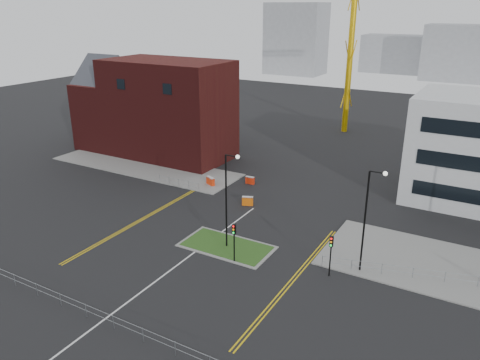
{
  "coord_description": "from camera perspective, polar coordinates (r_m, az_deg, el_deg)",
  "views": [
    {
      "loc": [
        22.32,
        -24.95,
        21.15
      ],
      "look_at": [
        0.87,
        12.47,
        5.0
      ],
      "focal_mm": 35.0,
      "sensor_mm": 36.0,
      "label": 1
    }
  ],
  "objects": [
    {
      "name": "barrier_mid",
      "position": [
        58.88,
        1.23,
        0.01
      ],
      "size": [
        1.14,
        0.41,
        0.95
      ],
      "color": "red",
      "rests_on": "ground"
    },
    {
      "name": "railing_front",
      "position": [
        35.67,
        -16.8,
        -15.31
      ],
      "size": [
        24.05,
        0.05,
        1.1
      ],
      "color": "gray",
      "rests_on": "ground"
    },
    {
      "name": "yellow_left_b",
      "position": [
        51.29,
        -10.74,
        -4.2
      ],
      "size": [
        0.12,
        24.0,
        0.01
      ],
      "primitive_type": "cube",
      "color": "gold",
      "rests_on": "ground"
    },
    {
      "name": "brick_building",
      "position": [
        71.13,
        -10.62,
        8.58
      ],
      "size": [
        24.2,
        10.07,
        14.24
      ],
      "color": "#441111",
      "rests_on": "ground"
    },
    {
      "name": "pavement_right",
      "position": [
        44.29,
        25.97,
        -10.2
      ],
      "size": [
        24.0,
        10.0,
        0.12
      ],
      "primitive_type": "cube",
      "color": "slate",
      "rests_on": "ground"
    },
    {
      "name": "skyline_d",
      "position": [
        168.39,
        19.96,
        14.19
      ],
      "size": [
        30.0,
        12.0,
        12.0
      ],
      "primitive_type": "cube",
      "color": "gray",
      "rests_on": "ground"
    },
    {
      "name": "pavement_left",
      "position": [
        66.63,
        -11.58,
        1.65
      ],
      "size": [
        28.0,
        8.0,
        0.12
      ],
      "primitive_type": "cube",
      "color": "slate",
      "rests_on": "ground"
    },
    {
      "name": "ground",
      "position": [
        39.6,
        -10.36,
        -12.13
      ],
      "size": [
        200.0,
        200.0,
        0.0
      ],
      "primitive_type": "plane",
      "color": "black",
      "rests_on": "ground"
    },
    {
      "name": "streetlamp_island",
      "position": [
        41.68,
        -1.45,
        -1.66
      ],
      "size": [
        1.46,
        0.36,
        9.18
      ],
      "color": "black",
      "rests_on": "ground"
    },
    {
      "name": "traffic_light_island",
      "position": [
        40.47,
        -0.73,
        -6.81
      ],
      "size": [
        0.28,
        0.33,
        3.65
      ],
      "color": "black",
      "rests_on": "ground"
    },
    {
      "name": "yellow_left_a",
      "position": [
        51.47,
        -11.0,
        -4.13
      ],
      "size": [
        0.12,
        24.0,
        0.01
      ],
      "primitive_type": "cube",
      "color": "gold",
      "rests_on": "ground"
    },
    {
      "name": "railing_left",
      "position": [
        58.06,
        -7.47,
        -0.23
      ],
      "size": [
        6.05,
        0.05,
        1.1
      ],
      "color": "gray",
      "rests_on": "ground"
    },
    {
      "name": "barrier_left",
      "position": [
        58.39,
        -3.62,
        -0.12
      ],
      "size": [
        1.37,
        0.94,
        1.1
      ],
      "color": "red",
      "rests_on": "ground"
    },
    {
      "name": "yellow_right_a",
      "position": [
        39.61,
        6.32,
        -11.87
      ],
      "size": [
        0.12,
        20.0,
        0.01
      ],
      "primitive_type": "cube",
      "color": "gold",
      "rests_on": "ground"
    },
    {
      "name": "grass_island",
      "position": [
        44.08,
        -1.63,
        -8.06
      ],
      "size": [
        8.0,
        4.0,
        0.12
      ],
      "primitive_type": "cube",
      "color": "#204416",
      "rests_on": "ground"
    },
    {
      "name": "island_kerb",
      "position": [
        44.09,
        -1.63,
        -8.08
      ],
      "size": [
        8.6,
        4.6,
        0.08
      ],
      "primitive_type": "cube",
      "color": "slate",
      "rests_on": "ground"
    },
    {
      "name": "yellow_right_b",
      "position": [
        39.52,
        6.73,
        -11.98
      ],
      "size": [
        0.12,
        20.0,
        0.01
      ],
      "primitive_type": "cube",
      "color": "gold",
      "rests_on": "ground"
    },
    {
      "name": "traffic_light_right",
      "position": [
        39.19,
        11.03,
        -8.19
      ],
      "size": [
        0.28,
        0.33,
        3.65
      ],
      "color": "black",
      "rests_on": "ground"
    },
    {
      "name": "railing_right",
      "position": [
        41.79,
        23.75,
        -10.57
      ],
      "size": [
        19.05,
        5.05,
        1.1
      ],
      "color": "gray",
      "rests_on": "ground"
    },
    {
      "name": "barrier_right",
      "position": [
        52.59,
        0.93,
        -2.52
      ],
      "size": [
        1.29,
        0.86,
        1.03
      ],
      "color": "#DC5C0C",
      "rests_on": "ground"
    },
    {
      "name": "centre_line",
      "position": [
        40.88,
        -8.54,
        -10.87
      ],
      "size": [
        0.15,
        30.0,
        0.01
      ],
      "primitive_type": "cube",
      "color": "silver",
      "rests_on": "ground"
    },
    {
      "name": "skyline_a",
      "position": [
        158.1,
        6.83,
        16.71
      ],
      "size": [
        18.0,
        12.0,
        22.0
      ],
      "primitive_type": "cube",
      "color": "gray",
      "rests_on": "ground"
    },
    {
      "name": "streetlamp_right_near",
      "position": [
        39.17,
        15.36,
        -3.94
      ],
      "size": [
        1.46,
        0.36,
        9.18
      ],
      "color": "black",
      "rests_on": "ground"
    },
    {
      "name": "skyline_b",
      "position": [
        155.99,
        25.97,
        13.71
      ],
      "size": [
        24.0,
        12.0,
        16.0
      ],
      "primitive_type": "cube",
      "color": "gray",
      "rests_on": "ground"
    }
  ]
}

